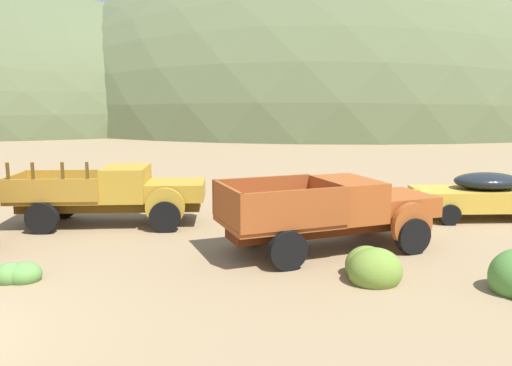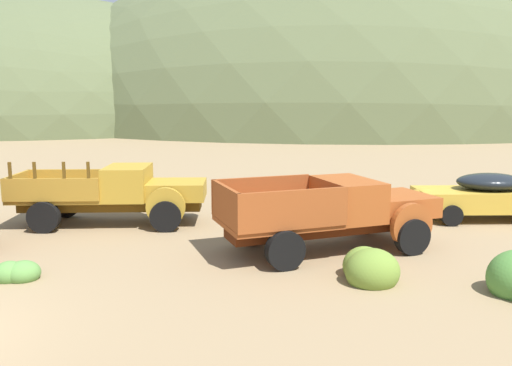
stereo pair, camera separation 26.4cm
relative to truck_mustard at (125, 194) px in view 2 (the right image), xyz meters
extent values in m
ellipsoid|color=#56603D|center=(-17.34, 66.20, -1.00)|extent=(73.13, 63.44, 36.35)
ellipsoid|color=#56603D|center=(26.55, 66.05, -1.00)|extent=(88.60, 82.16, 51.26)
cube|color=#593D12|center=(-0.43, 0.05, -0.34)|extent=(5.80, 1.61, 0.36)
cube|color=#B28928|center=(1.67, -0.20, 0.12)|extent=(1.99, 1.86, 0.55)
cube|color=#B7B2A8|center=(2.50, -0.30, 0.09)|extent=(0.22, 1.14, 0.44)
cylinder|color=#B28928|center=(1.31, -1.15, -0.24)|extent=(1.21, 0.32, 1.20)
cylinder|color=#B28928|center=(1.54, 0.81, -0.24)|extent=(1.21, 0.32, 1.20)
cube|color=#B28928|center=(0.11, -0.01, 0.37)|extent=(1.54, 2.05, 1.05)
cube|color=black|center=(0.70, -0.08, 0.58)|extent=(0.24, 1.61, 0.59)
cube|color=#A47826|center=(-1.99, 0.24, -0.10)|extent=(3.11, 2.32, 0.12)
cube|color=#A47826|center=(-2.10, -0.74, 0.31)|extent=(2.89, 0.45, 0.70)
cube|color=#A47826|center=(-1.87, 1.23, 0.31)|extent=(2.89, 0.45, 0.70)
cube|color=#A47826|center=(-3.36, 0.41, 0.31)|extent=(0.34, 1.98, 0.70)
cube|color=#593D12|center=(-3.25, -0.61, 0.91)|extent=(0.09, 0.09, 0.50)
cube|color=#593D12|center=(-2.54, -0.69, 0.91)|extent=(0.09, 0.09, 0.50)
cube|color=#593D12|center=(-1.67, -0.80, 0.91)|extent=(0.09, 0.09, 0.50)
cube|color=#593D12|center=(-0.96, -0.88, 0.91)|extent=(0.09, 0.09, 0.50)
cylinder|color=black|center=(1.30, -1.20, -0.52)|extent=(0.99, 0.39, 0.96)
cylinder|color=black|center=(1.55, 0.86, -0.52)|extent=(0.99, 0.39, 0.96)
cylinder|color=black|center=(-2.35, -0.76, -0.52)|extent=(0.99, 0.39, 0.96)
cylinder|color=black|center=(-2.10, 1.30, -0.52)|extent=(0.99, 0.39, 0.96)
cube|color=#51220D|center=(5.67, -3.81, -0.34)|extent=(5.69, 2.08, 0.36)
cube|color=#A34C1E|center=(7.70, -3.41, 0.12)|extent=(2.09, 2.13, 0.55)
cube|color=#B7B2A8|center=(8.51, -3.25, 0.09)|extent=(0.32, 1.25, 0.44)
cylinder|color=#A34C1E|center=(7.67, -4.52, -0.24)|extent=(1.21, 0.41, 1.20)
cylinder|color=#A34C1E|center=(7.26, -2.39, -0.24)|extent=(1.21, 0.41, 1.20)
cube|color=#A34C1E|center=(6.19, -3.71, 0.37)|extent=(1.68, 2.31, 1.05)
cube|color=black|center=(6.77, -3.59, 0.58)|extent=(0.39, 1.76, 0.59)
cube|color=#97471E|center=(4.17, -4.10, -0.10)|extent=(3.20, 2.69, 0.12)
cube|color=#97471E|center=(4.38, -5.18, 0.44)|extent=(2.80, 0.64, 0.95)
cube|color=#97471E|center=(3.96, -3.03, 0.44)|extent=(2.80, 0.64, 0.95)
cube|color=#97471E|center=(2.84, -4.36, 0.44)|extent=(0.52, 2.17, 0.95)
cylinder|color=black|center=(7.69, -4.58, -0.52)|extent=(1.00, 0.46, 0.96)
cylinder|color=black|center=(7.25, -2.34, -0.52)|extent=(1.00, 0.46, 0.96)
cylinder|color=black|center=(4.16, -5.27, -0.52)|extent=(1.00, 0.46, 0.96)
cylinder|color=black|center=(3.72, -3.03, -0.52)|extent=(1.00, 0.46, 0.96)
cube|color=gold|center=(11.75, -1.19, -0.32)|extent=(4.50, 2.32, 0.68)
ellipsoid|color=black|center=(12.00, -1.23, 0.28)|extent=(2.42, 1.84, 0.57)
ellipsoid|color=gold|center=(9.83, -0.94, -0.25)|extent=(1.13, 1.53, 0.61)
cylinder|color=black|center=(10.54, -0.14, -0.66)|extent=(0.70, 0.29, 0.68)
cylinder|color=black|center=(10.31, -1.89, -0.66)|extent=(0.70, 0.29, 0.68)
cylinder|color=black|center=(13.19, -0.49, -0.66)|extent=(0.70, 0.29, 0.68)
ellipsoid|color=olive|center=(5.87, -5.96, -0.75)|extent=(1.00, 0.90, 0.89)
ellipsoid|color=olive|center=(5.87, -6.44, -0.72)|extent=(1.22, 1.10, 1.01)
ellipsoid|color=#5B8E42|center=(-1.82, -5.00, -0.84)|extent=(0.76, 0.69, 0.56)
ellipsoid|color=#5B8E42|center=(-2.11, -5.00, -0.84)|extent=(0.70, 0.63, 0.57)
camera|label=1|loc=(1.38, -16.87, 3.07)|focal=36.52mm
camera|label=2|loc=(1.64, -16.92, 3.07)|focal=36.52mm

